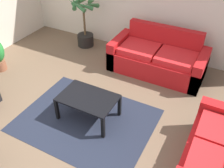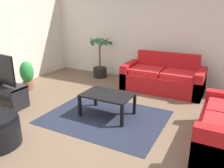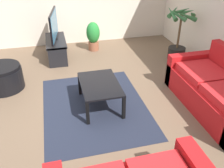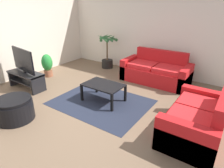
# 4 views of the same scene
# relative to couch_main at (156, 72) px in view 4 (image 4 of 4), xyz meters

# --- Properties ---
(ground_plane) EXTENTS (6.60, 6.60, 0.00)m
(ground_plane) POSITION_rel_couch_main_xyz_m (-0.68, -2.28, -0.30)
(ground_plane) COLOR brown
(wall_back) EXTENTS (6.00, 0.06, 2.70)m
(wall_back) POSITION_rel_couch_main_xyz_m (-0.68, 0.72, 1.05)
(wall_back) COLOR beige
(wall_back) RESTS_ON ground
(wall_left) EXTENTS (0.06, 6.00, 2.70)m
(wall_left) POSITION_rel_couch_main_xyz_m (-3.68, -2.28, 1.05)
(wall_left) COLOR beige
(wall_left) RESTS_ON ground
(couch_main) EXTENTS (1.94, 0.90, 0.90)m
(couch_main) POSITION_rel_couch_main_xyz_m (0.00, 0.00, 0.00)
(couch_main) COLOR red
(couch_main) RESTS_ON ground
(couch_loveseat) EXTENTS (0.90, 1.56, 0.90)m
(couch_loveseat) POSITION_rel_couch_main_xyz_m (1.60, -1.99, -0.00)
(couch_loveseat) COLOR red
(couch_loveseat) RESTS_ON ground
(tv_stand) EXTENTS (1.10, 0.45, 0.46)m
(tv_stand) POSITION_rel_couch_main_xyz_m (-2.74, -2.47, 0.00)
(tv_stand) COLOR black
(tv_stand) RESTS_ON ground
(tv) EXTENTS (1.08, 0.20, 0.65)m
(tv) POSITION_rel_couch_main_xyz_m (-2.74, -2.47, 0.50)
(tv) COLOR black
(tv) RESTS_ON tv_stand
(coffee_table) EXTENTS (0.93, 0.62, 0.43)m
(coffee_table) POSITION_rel_couch_main_xyz_m (-0.54, -1.87, 0.08)
(coffee_table) COLOR black
(coffee_table) RESTS_ON ground
(area_rug) EXTENTS (2.20, 1.70, 0.01)m
(area_rug) POSITION_rel_couch_main_xyz_m (-0.54, -1.97, -0.30)
(area_rug) COLOR #1E2333
(area_rug) RESTS_ON ground
(potted_palm) EXTENTS (0.67, 0.69, 1.23)m
(potted_palm) POSITION_rel_couch_main_xyz_m (-1.96, 0.25, 0.22)
(potted_palm) COLOR black
(potted_palm) RESTS_ON ground
(potted_plant_small) EXTENTS (0.34, 0.34, 0.72)m
(potted_plant_small) POSITION_rel_couch_main_xyz_m (-3.02, -1.53, 0.09)
(potted_plant_small) COLOR brown
(potted_plant_small) RESTS_ON ground
(ottoman) EXTENTS (0.73, 0.73, 0.46)m
(ottoman) POSITION_rel_couch_main_xyz_m (-1.54, -3.52, -0.07)
(ottoman) COLOR black
(ottoman) RESTS_ON ground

